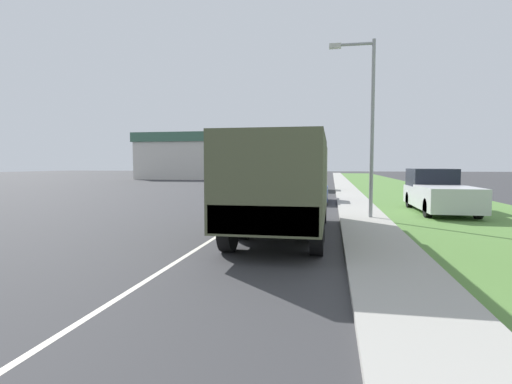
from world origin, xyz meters
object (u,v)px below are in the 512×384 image
object	(u,v)px
car_nearest_ahead	(311,190)
lamp_post	(366,112)
pickup_truck	(438,192)
car_third_ahead	(281,177)
car_second_ahead	(314,182)
military_truck	(284,180)

from	to	relation	value
car_nearest_ahead	lamp_post	distance (m)	8.19
pickup_truck	lamp_post	size ratio (longest dim) A/B	0.87
car_nearest_ahead	car_third_ahead	world-z (taller)	car_third_ahead
car_third_ahead	pickup_truck	bearing A→B (deg)	-67.17
car_nearest_ahead	car_second_ahead	distance (m)	9.73
car_nearest_ahead	car_third_ahead	xyz separation A→B (m)	(-4.18, 19.89, 0.10)
military_truck	car_nearest_ahead	bearing A→B (deg)	88.60
car_second_ahead	car_third_ahead	size ratio (longest dim) A/B	1.12
car_nearest_ahead	car_second_ahead	world-z (taller)	car_second_ahead
car_second_ahead	car_third_ahead	xyz separation A→B (m)	(-3.88, 10.17, 0.08)
military_truck	car_third_ahead	size ratio (longest dim) A/B	1.89
military_truck	pickup_truck	world-z (taller)	military_truck
pickup_truck	car_second_ahead	bearing A→B (deg)	114.26
military_truck	pickup_truck	size ratio (longest dim) A/B	1.34
car_second_ahead	lamp_post	world-z (taller)	lamp_post
car_third_ahead	lamp_post	world-z (taller)	lamp_post
military_truck	car_second_ahead	xyz separation A→B (m)	(-0.03, 20.69, -0.95)
car_nearest_ahead	car_second_ahead	bearing A→B (deg)	91.77
military_truck	car_third_ahead	xyz separation A→B (m)	(-3.91, 30.86, -0.88)
car_second_ahead	car_third_ahead	bearing A→B (deg)	110.89
military_truck	car_nearest_ahead	world-z (taller)	military_truck
car_nearest_ahead	pickup_truck	world-z (taller)	pickup_truck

